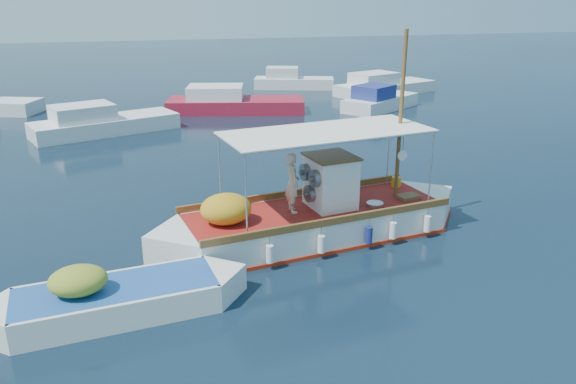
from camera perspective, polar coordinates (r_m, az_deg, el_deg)
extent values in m
plane|color=black|center=(16.34, 4.63, -5.40)|extent=(160.00, 160.00, 0.00)
cube|color=white|center=(16.69, 2.72, -3.48)|extent=(7.83, 3.60, 1.11)
cube|color=white|center=(15.50, -9.91, -5.64)|extent=(2.49, 2.49, 1.11)
cube|color=white|center=(18.59, 13.18, -1.55)|extent=(2.49, 2.49, 1.11)
cube|color=#AB2810|center=(16.83, 2.70, -4.52)|extent=(7.94, 3.69, 0.18)
cube|color=maroon|center=(16.49, 2.74, -1.78)|extent=(7.80, 3.40, 0.06)
cube|color=brown|center=(17.52, 0.90, -0.04)|extent=(7.58, 1.22, 0.20)
cube|color=brown|center=(15.41, 4.86, -2.91)|extent=(7.58, 1.22, 0.20)
cube|color=white|center=(16.45, 4.35, 1.00)|extent=(1.39, 1.47, 1.51)
cube|color=brown|center=(16.22, 4.42, 3.63)|extent=(1.50, 1.58, 0.06)
cylinder|color=slate|center=(15.80, 2.84, 1.40)|extent=(0.29, 0.53, 0.50)
cylinder|color=slate|center=(16.35, 1.83, 2.04)|extent=(0.29, 0.53, 0.50)
cylinder|color=slate|center=(16.25, 2.30, -0.14)|extent=(0.29, 0.53, 0.50)
cylinder|color=brown|center=(17.19, 11.38, 7.55)|extent=(0.14, 0.14, 5.03)
cylinder|color=brown|center=(16.83, 9.03, 6.04)|extent=(1.80, 0.35, 0.08)
cylinder|color=silver|center=(16.20, -6.94, 2.02)|extent=(0.05, 0.05, 2.26)
cylinder|color=silver|center=(14.21, -4.27, -0.41)|extent=(0.05, 0.05, 2.26)
cylinder|color=silver|center=(18.61, 10.18, 4.15)|extent=(0.05, 0.05, 2.26)
cylinder|color=silver|center=(16.90, 14.33, 2.28)|extent=(0.05, 0.05, 2.26)
cube|color=silver|center=(15.97, 4.01, 6.14)|extent=(6.22, 3.26, 0.04)
ellipsoid|color=gold|center=(15.38, -6.32, -1.72)|extent=(1.57, 1.39, 0.84)
cube|color=orange|center=(17.46, 5.78, 0.14)|extent=(0.28, 0.22, 0.40)
cylinder|color=orange|center=(18.62, 10.94, 1.02)|extent=(0.34, 0.34, 0.34)
cube|color=brown|center=(17.65, 12.14, -0.49)|extent=(0.71, 0.54, 0.12)
cylinder|color=#B2B2B2|center=(16.82, 8.81, -1.27)|extent=(0.57, 0.57, 0.12)
cylinder|color=white|center=(16.21, 11.55, 3.65)|extent=(0.30, 0.07, 0.30)
cylinder|color=white|center=(14.72, -1.86, -6.32)|extent=(0.23, 0.23, 0.48)
cylinder|color=navy|center=(15.99, 8.22, -4.34)|extent=(0.23, 0.23, 0.48)
cylinder|color=white|center=(17.09, 13.97, -3.15)|extent=(0.23, 0.23, 0.48)
imported|color=beige|center=(15.95, 0.45, 0.94)|extent=(0.42, 0.64, 1.74)
cube|color=white|center=(13.50, -16.90, -10.82)|extent=(4.56, 2.19, 0.86)
cube|color=white|center=(13.59, -26.33, -11.91)|extent=(1.71, 1.71, 0.86)
cube|color=white|center=(13.76, -7.68, -9.46)|extent=(1.71, 1.71, 0.86)
cube|color=#21519A|center=(13.30, -17.08, -9.28)|extent=(4.54, 2.00, 0.05)
ellipsoid|color=olive|center=(13.14, -20.56, -8.42)|extent=(1.37, 1.16, 0.63)
cube|color=silver|center=(30.94, -18.01, 6.27)|extent=(7.70, 4.75, 1.00)
cube|color=silver|center=(30.46, -20.15, 7.57)|extent=(3.45, 2.91, 0.80)
cube|color=maroon|center=(35.12, -5.28, 8.61)|extent=(8.71, 4.70, 1.00)
cube|color=silver|center=(35.06, -7.39, 10.01)|extent=(3.79, 3.10, 0.80)
cube|color=silver|center=(36.25, 9.36, 8.78)|extent=(5.87, 4.90, 1.00)
cube|color=navy|center=(35.39, 8.71, 10.04)|extent=(2.89, 2.79, 0.80)
cube|color=silver|center=(42.11, 9.84, 10.21)|extent=(8.17, 4.97, 1.00)
cube|color=silver|center=(41.18, 8.73, 11.34)|extent=(3.65, 3.10, 0.80)
cube|color=silver|center=(44.00, 0.62, 10.88)|extent=(6.33, 3.76, 1.00)
cube|color=silver|center=(43.91, -0.58, 12.05)|extent=(2.81, 2.36, 0.80)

